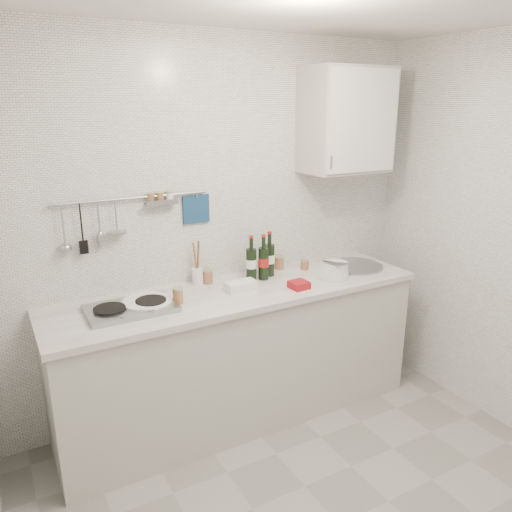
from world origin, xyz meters
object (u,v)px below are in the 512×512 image
(wall_cabinet, at_px, (347,120))
(plate_stack_hob, at_px, (146,304))
(utensil_crock, at_px, (197,274))
(plate_stack_sink, at_px, (334,270))
(wine_bottles, at_px, (262,256))

(wall_cabinet, xyz_separation_m, plate_stack_hob, (-1.50, -0.11, -1.01))
(wall_cabinet, bearing_deg, plate_stack_hob, -175.98)
(wall_cabinet, relative_size, plate_stack_hob, 2.27)
(plate_stack_hob, distance_m, utensil_crock, 0.46)
(plate_stack_sink, distance_m, utensil_crock, 0.94)
(wine_bottles, xyz_separation_m, utensil_crock, (-0.42, 0.10, -0.08))
(plate_stack_sink, relative_size, wine_bottles, 0.74)
(plate_stack_sink, bearing_deg, plate_stack_hob, 175.39)
(plate_stack_hob, height_order, plate_stack_sink, plate_stack_sink)
(wine_bottles, bearing_deg, wall_cabinet, 0.06)
(plate_stack_sink, bearing_deg, wine_bottles, 155.39)
(wall_cabinet, height_order, plate_stack_hob, wall_cabinet)
(plate_stack_sink, height_order, utensil_crock, utensil_crock)
(utensil_crock, bearing_deg, wall_cabinet, -5.46)
(plate_stack_hob, bearing_deg, plate_stack_sink, -4.61)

